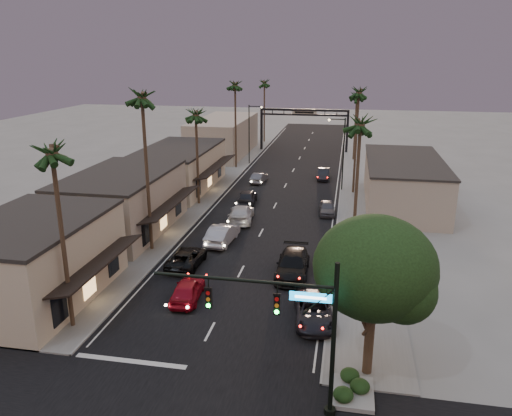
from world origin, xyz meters
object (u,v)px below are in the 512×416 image
at_px(palm_ld, 235,82).
at_px(palm_ra, 361,120).
at_px(palm_far, 264,81).
at_px(curbside_black, 293,265).
at_px(curbside_near, 314,311).
at_px(palm_lc, 196,111).
at_px(palm_lb, 142,93).
at_px(palm_rc, 357,93).
at_px(streetlight_right, 341,148).
at_px(corner_tree, 376,272).
at_px(streetlight_left, 251,130).
at_px(oncoming_pickup, 187,258).
at_px(arch, 304,119).
at_px(palm_rb, 359,89).
at_px(oncoming_silver, 222,234).
at_px(traffic_signal, 292,315).
at_px(palm_la, 51,146).
at_px(oncoming_red, 188,290).

relative_size(palm_ld, palm_ra, 1.08).
bearing_deg(palm_far, curbside_black, -78.15).
xyz_separation_m(palm_ra, curbside_near, (-2.40, -11.54, -10.72)).
bearing_deg(palm_far, palm_lc, -90.41).
distance_m(palm_lb, palm_lc, 14.30).
bearing_deg(palm_rc, palm_far, 140.36).
relative_size(streetlight_right, curbside_black, 1.53).
height_order(palm_lb, curbside_black, palm_lb).
bearing_deg(palm_lc, corner_tree, -57.66).
distance_m(streetlight_left, oncoming_pickup, 39.08).
xyz_separation_m(palm_ld, palm_rc, (17.20, 9.00, -1.95)).
bearing_deg(arch, palm_rb, -71.70).
xyz_separation_m(palm_lb, oncoming_silver, (5.63, 2.76, -12.53)).
xyz_separation_m(traffic_signal, palm_ld, (-14.29, 51.00, 7.33)).
distance_m(palm_rc, curbside_near, 52.51).
distance_m(streetlight_right, palm_ld, 19.78).
relative_size(traffic_signal, palm_rb, 0.60).
xyz_separation_m(streetlight_right, palm_la, (-15.52, -36.00, 6.11)).
xyz_separation_m(streetlight_left, curbside_black, (10.97, -38.85, -4.48)).
bearing_deg(arch, palm_la, -98.03).
bearing_deg(streetlight_right, palm_ld, 147.21).
relative_size(palm_la, curbside_black, 2.24).
distance_m(palm_lc, palm_far, 42.01).
relative_size(palm_lc, palm_ra, 0.92).
height_order(traffic_signal, oncoming_red, traffic_signal).
bearing_deg(palm_rc, palm_lb, -112.27).
bearing_deg(palm_far, oncoming_red, -84.96).
xyz_separation_m(palm_ra, palm_rc, (0.00, 40.00, -0.97)).
relative_size(arch, palm_ld, 1.07).
bearing_deg(palm_la, arch, 81.97).
bearing_deg(oncoming_pickup, oncoming_silver, -105.48).
bearing_deg(oncoming_pickup, streetlight_left, -86.27).
bearing_deg(palm_far, oncoming_pickup, -86.31).
distance_m(streetlight_right, oncoming_red, 32.98).
height_order(traffic_signal, oncoming_silver, traffic_signal).
bearing_deg(oncoming_red, corner_tree, 148.20).
relative_size(palm_la, palm_rb, 0.93).
bearing_deg(oncoming_pickup, streetlight_right, -113.78).
distance_m(corner_tree, streetlight_right, 37.64).
height_order(streetlight_left, palm_far, palm_far).
xyz_separation_m(corner_tree, streetlight_left, (-16.40, 50.55, -0.65)).
bearing_deg(traffic_signal, curbside_black, 96.17).
relative_size(streetlight_right, palm_rc, 0.74).
xyz_separation_m(corner_tree, arch, (-9.48, 62.55, -0.45)).
xyz_separation_m(oncoming_pickup, oncoming_silver, (1.54, 5.50, 0.15)).
height_order(oncoming_red, oncoming_pickup, oncoming_red).
bearing_deg(traffic_signal, palm_rc, 87.22).
bearing_deg(curbside_near, oncoming_red, 163.78).
bearing_deg(palm_lb, streetlight_left, 87.33).
distance_m(palm_la, oncoming_pickup, 15.41).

